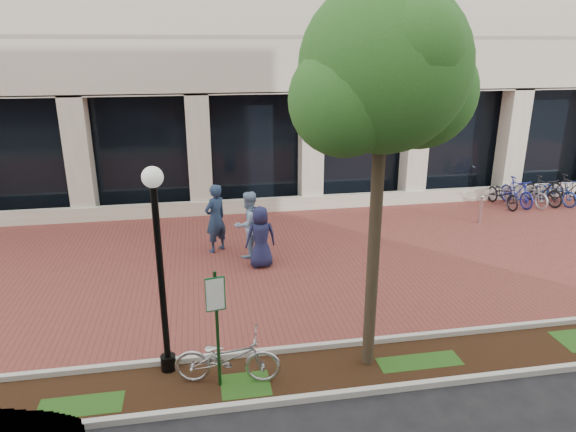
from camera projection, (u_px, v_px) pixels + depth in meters
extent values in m
plane|color=black|center=(278.00, 261.00, 14.38)|extent=(120.00, 120.00, 0.00)
cube|color=brown|center=(278.00, 260.00, 14.38)|extent=(40.00, 9.00, 0.01)
cube|color=black|center=(323.00, 372.00, 9.48)|extent=(40.00, 1.50, 0.01)
cube|color=#BAB9AF|center=(314.00, 347.00, 10.16)|extent=(40.00, 0.12, 0.12)
cube|color=#BAB9AF|center=(333.00, 395.00, 8.76)|extent=(40.00, 0.12, 0.12)
cube|color=black|center=(254.00, 149.00, 18.95)|extent=(40.00, 0.15, 4.20)
cube|color=beige|center=(258.00, 205.00, 18.51)|extent=(40.00, 0.25, 0.50)
cube|color=beige|center=(256.00, 153.00, 18.29)|extent=(0.80, 0.80, 4.20)
cube|color=#163D17|center=(217.00, 331.00, 8.76)|extent=(0.05, 0.05, 2.21)
cube|color=#175C2A|center=(216.00, 294.00, 8.51)|extent=(0.34, 0.02, 0.62)
cube|color=white|center=(216.00, 295.00, 8.50)|extent=(0.30, 0.01, 0.56)
cylinder|color=black|center=(168.00, 363.00, 9.50)|extent=(0.28, 0.28, 0.30)
cylinder|color=black|center=(162.00, 283.00, 8.99)|extent=(0.12, 0.12, 3.55)
sphere|color=silver|center=(152.00, 177.00, 8.38)|extent=(0.36, 0.36, 0.36)
cylinder|color=#483C29|center=(373.00, 265.00, 9.12)|extent=(0.22, 0.22, 4.04)
sphere|color=#23591B|center=(384.00, 67.00, 8.05)|extent=(2.72, 2.72, 2.72)
sphere|color=#23591B|center=(420.00, 92.00, 8.56)|extent=(1.91, 1.91, 1.91)
sphere|color=#23591B|center=(345.00, 100.00, 7.90)|extent=(1.77, 1.77, 1.77)
imported|color=#B0B1B5|center=(227.00, 357.00, 9.06)|extent=(1.97, 0.97, 0.99)
imported|color=navy|center=(215.00, 218.00, 14.75)|extent=(0.87, 0.84, 2.01)
imported|color=#88A9CB|center=(249.00, 225.00, 14.39)|extent=(1.17, 1.10, 1.91)
imported|color=#1B1E44|center=(261.00, 237.00, 13.76)|extent=(0.89, 0.65, 1.70)
cylinder|color=silver|center=(480.00, 211.00, 17.28)|extent=(0.11, 0.11, 0.88)
sphere|color=silver|center=(482.00, 197.00, 17.13)|extent=(0.12, 0.12, 0.12)
imported|color=black|center=(503.00, 194.00, 19.08)|extent=(0.75, 1.86, 0.96)
imported|color=#21269A|center=(517.00, 192.00, 19.15)|extent=(0.70, 1.82, 1.07)
imported|color=silver|center=(530.00, 193.00, 19.26)|extent=(0.93, 1.91, 0.96)
imported|color=black|center=(543.00, 191.00, 19.33)|extent=(0.87, 1.84, 1.07)
imported|color=#213D99|center=(556.00, 191.00, 19.44)|extent=(1.10, 1.93, 0.96)
imported|color=black|center=(569.00, 189.00, 19.52)|extent=(1.04, 1.84, 1.07)
cylinder|color=silver|center=(536.00, 194.00, 19.33)|extent=(0.04, 0.04, 0.80)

